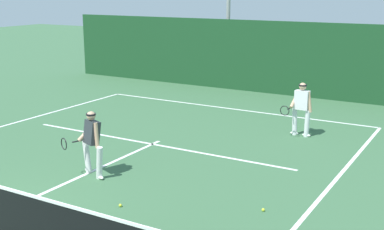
{
  "coord_description": "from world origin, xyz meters",
  "views": [
    {
      "loc": [
        8.09,
        -5.55,
        4.38
      ],
      "look_at": [
        1.26,
        6.16,
        1.0
      ],
      "focal_mm": 48.07,
      "sensor_mm": 36.0,
      "label": 1
    }
  ],
  "objects_px": {
    "player_far": "(301,107)",
    "tennis_ball_extra": "(120,205)",
    "tennis_ball": "(263,210)",
    "player_near": "(92,141)"
  },
  "relations": [
    {
      "from": "player_far",
      "to": "tennis_ball_extra",
      "type": "bearing_deg",
      "value": 81.35
    },
    {
      "from": "tennis_ball",
      "to": "tennis_ball_extra",
      "type": "bearing_deg",
      "value": -154.04
    },
    {
      "from": "player_far",
      "to": "tennis_ball",
      "type": "bearing_deg",
      "value": 104.95
    },
    {
      "from": "player_near",
      "to": "player_far",
      "type": "xyz_separation_m",
      "value": [
        3.17,
        5.76,
        0.03
      ]
    },
    {
      "from": "player_near",
      "to": "tennis_ball_extra",
      "type": "xyz_separation_m",
      "value": [
        1.69,
        -1.13,
        -0.83
      ]
    },
    {
      "from": "tennis_ball",
      "to": "tennis_ball_extra",
      "type": "distance_m",
      "value": 2.91
    },
    {
      "from": "player_near",
      "to": "tennis_ball_extra",
      "type": "height_order",
      "value": "player_near"
    },
    {
      "from": "player_far",
      "to": "tennis_ball_extra",
      "type": "height_order",
      "value": "player_far"
    },
    {
      "from": "player_near",
      "to": "player_far",
      "type": "height_order",
      "value": "player_far"
    },
    {
      "from": "player_far",
      "to": "tennis_ball_extra",
      "type": "xyz_separation_m",
      "value": [
        -1.48,
        -6.89,
        -0.87
      ]
    }
  ]
}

